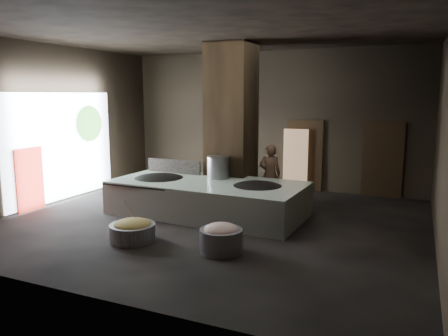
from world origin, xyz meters
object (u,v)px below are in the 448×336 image
at_px(wok_left, 159,182).
at_px(wok_right, 257,190).
at_px(meat_basin, 221,241).
at_px(stock_pot, 218,168).
at_px(veg_basin, 133,232).
at_px(hearth_platform, 208,198).
at_px(cook, 270,174).

bearing_deg(wok_left, wok_right, 2.05).
bearing_deg(meat_basin, stock_pot, 115.68).
bearing_deg(stock_pot, wok_left, -158.20).
bearing_deg(wok_right, wok_left, -177.95).
xyz_separation_m(wok_left, meat_basin, (2.93, -2.37, -0.52)).
distance_m(veg_basin, meat_basin, 2.02).
relative_size(hearth_platform, wok_left, 3.17).
relative_size(cook, veg_basin, 1.74).
bearing_deg(wok_left, stock_pot, 21.80).
bearing_deg(meat_basin, wok_right, 92.99).
height_order(wok_right, veg_basin, wok_right).
relative_size(wok_right, stock_pot, 2.25).
bearing_deg(meat_basin, hearth_platform, 121.41).
height_order(hearth_platform, veg_basin, hearth_platform).
bearing_deg(stock_pot, cook, 49.33).
relative_size(wok_left, wok_right, 1.07).
relative_size(wok_right, veg_basin, 1.50).
xyz_separation_m(cook, veg_basin, (-1.65, -4.34, -0.67)).
xyz_separation_m(wok_left, veg_basin, (0.91, -2.51, -0.57)).
relative_size(wok_right, cook, 0.86).
relative_size(stock_pot, veg_basin, 0.67).
relative_size(stock_pot, cook, 0.38).
xyz_separation_m(cook, meat_basin, (0.37, -4.21, -0.61)).
bearing_deg(veg_basin, hearth_platform, 78.08).
bearing_deg(cook, meat_basin, 71.12).
relative_size(wok_left, veg_basin, 1.61).
relative_size(hearth_platform, veg_basin, 5.10).
xyz_separation_m(wok_left, cook, (2.56, 1.83, 0.10)).
height_order(wok_left, stock_pot, stock_pot).
distance_m(hearth_platform, meat_basin, 2.84).
height_order(hearth_platform, wok_right, wok_right).
height_order(stock_pot, cook, cook).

